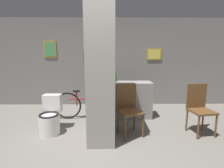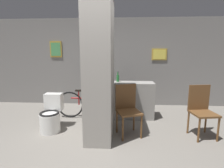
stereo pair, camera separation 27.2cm
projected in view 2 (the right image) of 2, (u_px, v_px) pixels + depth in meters
name	position (u px, v px, depth m)	size (l,w,h in m)	color
ground_plane	(96.00, 149.00, 2.95)	(14.00, 14.00, 0.00)	slate
wall_back	(109.00, 63.00, 5.30)	(8.00, 0.09, 2.60)	gray
pillar_center	(100.00, 69.00, 3.23)	(0.51, 1.03, 2.60)	gray
counter_shelf	(125.00, 100.00, 4.33)	(1.38, 0.44, 0.89)	gray
toilet	(51.00, 116.00, 3.60)	(0.40, 0.56, 0.74)	white
chair_near_pillar	(127.00, 107.00, 3.42)	(0.54, 0.54, 0.99)	brown
chair_by_doorway	(201.00, 109.00, 3.34)	(0.48, 0.48, 0.99)	brown
bicycle	(88.00, 104.00, 4.29)	(1.56, 0.42, 0.71)	black
bottle_tall	(118.00, 78.00, 4.31)	(0.07, 0.07, 0.26)	#267233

